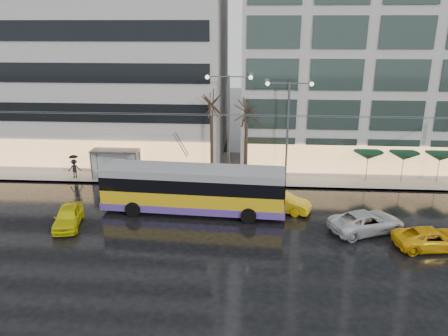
# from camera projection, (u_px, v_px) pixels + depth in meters

# --- Properties ---
(ground) EXTENTS (140.00, 140.00, 0.00)m
(ground) POSITION_uv_depth(u_px,v_px,m) (189.00, 234.00, 28.70)
(ground) COLOR black
(ground) RESTS_ON ground
(sidewalk) EXTENTS (80.00, 10.00, 0.15)m
(sidewalk) POSITION_uv_depth(u_px,v_px,m) (231.00, 168.00, 41.81)
(sidewalk) COLOR gray
(sidewalk) RESTS_ON ground
(kerb) EXTENTS (80.00, 0.10, 0.15)m
(kerb) POSITION_uv_depth(u_px,v_px,m) (227.00, 186.00, 37.12)
(kerb) COLOR slate
(kerb) RESTS_ON ground
(building_left) EXTENTS (34.00, 14.00, 22.00)m
(building_left) POSITION_uv_depth(u_px,v_px,m) (57.00, 45.00, 44.27)
(building_left) COLOR #B9B5B0
(building_left) RESTS_ON sidewalk
(building_right) EXTENTS (32.00, 14.00, 25.00)m
(building_right) POSITION_uv_depth(u_px,v_px,m) (412.00, 30.00, 41.50)
(building_right) COLOR #B9B5B0
(building_right) RESTS_ON sidewalk
(trolleybus) EXTENTS (13.37, 5.53, 6.13)m
(trolleybus) POSITION_uv_depth(u_px,v_px,m) (193.00, 191.00, 31.68)
(trolleybus) COLOR gold
(trolleybus) RESTS_ON ground
(catenary) EXTENTS (42.24, 5.12, 7.00)m
(catenary) POSITION_uv_depth(u_px,v_px,m) (214.00, 142.00, 34.83)
(catenary) COLOR #595B60
(catenary) RESTS_ON ground
(bus_shelter) EXTENTS (4.20, 1.60, 2.51)m
(bus_shelter) POSITION_uv_depth(u_px,v_px,m) (112.00, 157.00, 38.77)
(bus_shelter) COLOR #595B60
(bus_shelter) RESTS_ON sidewalk
(street_lamp_near) EXTENTS (3.96, 0.36, 9.03)m
(street_lamp_near) POSITION_uv_depth(u_px,v_px,m) (229.00, 113.00, 36.93)
(street_lamp_near) COLOR #595B60
(street_lamp_near) RESTS_ON sidewalk
(street_lamp_far) EXTENTS (3.96, 0.36, 8.53)m
(street_lamp_far) POSITION_uv_depth(u_px,v_px,m) (288.00, 117.00, 36.69)
(street_lamp_far) COLOR #595B60
(street_lamp_far) RESTS_ON sidewalk
(tree_a) EXTENTS (3.20, 3.20, 8.40)m
(tree_a) POSITION_uv_depth(u_px,v_px,m) (211.00, 100.00, 36.88)
(tree_a) COLOR black
(tree_a) RESTS_ON sidewalk
(tree_b) EXTENTS (3.20, 3.20, 7.70)m
(tree_b) POSITION_uv_depth(u_px,v_px,m) (247.00, 108.00, 37.08)
(tree_b) COLOR black
(tree_b) RESTS_ON sidewalk
(parasol_a) EXTENTS (2.50, 2.50, 2.65)m
(parasol_a) POSITION_uv_depth(u_px,v_px,m) (368.00, 155.00, 37.44)
(parasol_a) COLOR #595B60
(parasol_a) RESTS_ON sidewalk
(parasol_b) EXTENTS (2.50, 2.50, 2.65)m
(parasol_b) POSITION_uv_depth(u_px,v_px,m) (404.00, 156.00, 37.24)
(parasol_b) COLOR #595B60
(parasol_b) RESTS_ON sidewalk
(parasol_c) EXTENTS (2.50, 2.50, 2.65)m
(parasol_c) POSITION_uv_depth(u_px,v_px,m) (440.00, 157.00, 37.05)
(parasol_c) COLOR #595B60
(parasol_c) RESTS_ON sidewalk
(taxi_a) EXTENTS (2.44, 4.31, 1.38)m
(taxi_a) POSITION_uv_depth(u_px,v_px,m) (68.00, 217.00, 29.72)
(taxi_a) COLOR #D5D00B
(taxi_a) RESTS_ON ground
(taxi_b) EXTENTS (4.62, 2.85, 1.44)m
(taxi_b) POSITION_uv_depth(u_px,v_px,m) (281.00, 202.00, 32.14)
(taxi_b) COLOR gold
(taxi_b) RESTS_ON ground
(taxi_c) EXTENTS (4.85, 2.70, 1.28)m
(taxi_c) POSITION_uv_depth(u_px,v_px,m) (432.00, 239.00, 26.78)
(taxi_c) COLOR #EDB00C
(taxi_c) RESTS_ON ground
(sedan_silver) EXTENTS (5.60, 4.12, 1.41)m
(sedan_silver) POSITION_uv_depth(u_px,v_px,m) (367.00, 222.00, 28.89)
(sedan_silver) COLOR silver
(sedan_silver) RESTS_ON ground
(pedestrian_a) EXTENTS (1.06, 1.07, 2.19)m
(pedestrian_a) POSITION_uv_depth(u_px,v_px,m) (117.00, 165.00, 37.60)
(pedestrian_a) COLOR black
(pedestrian_a) RESTS_ON sidewalk
(pedestrian_b) EXTENTS (1.01, 0.99, 1.64)m
(pedestrian_b) POSITION_uv_depth(u_px,v_px,m) (149.00, 163.00, 40.23)
(pedestrian_b) COLOR black
(pedestrian_b) RESTS_ON sidewalk
(pedestrian_c) EXTENTS (1.20, 1.00, 2.11)m
(pedestrian_c) POSITION_uv_depth(u_px,v_px,m) (74.00, 165.00, 38.65)
(pedestrian_c) COLOR black
(pedestrian_c) RESTS_ON sidewalk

